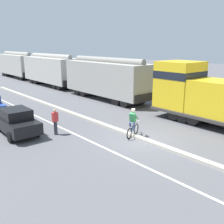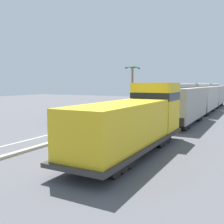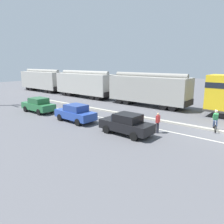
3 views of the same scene
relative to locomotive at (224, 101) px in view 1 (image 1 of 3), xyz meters
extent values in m
plane|color=#56565B|center=(-5.85, 2.00, -1.80)|extent=(120.00, 120.00, 0.00)
cube|color=#B2AD9E|center=(-5.85, 8.00, -1.72)|extent=(0.36, 36.00, 0.16)
cube|color=silver|center=(-8.25, 8.00, -1.79)|extent=(0.14, 36.00, 0.01)
cube|color=gold|center=(0.00, 3.56, 0.65)|extent=(2.80, 2.80, 3.50)
cube|color=black|center=(0.00, 3.56, 1.44)|extent=(2.83, 2.83, 0.56)
cylinder|color=black|center=(0.00, 3.15, -1.30)|extent=(2.40, 1.00, 1.00)
cylinder|color=black|center=(0.00, 2.35, -1.30)|extent=(2.40, 1.00, 1.00)
cylinder|color=black|center=(0.00, 1.55, -1.30)|extent=(2.40, 1.00, 1.00)
cube|color=#9E9B94|center=(0.00, 12.16, 0.35)|extent=(2.90, 10.40, 3.10)
cylinder|color=gray|center=(0.00, 12.16, 2.08)|extent=(0.60, 9.88, 0.60)
cube|color=black|center=(0.00, 17.41, -0.85)|extent=(2.61, 0.10, 0.70)
cube|color=black|center=(0.00, 6.91, -0.85)|extent=(2.61, 0.10, 0.70)
cylinder|color=black|center=(0.00, 15.93, -1.35)|extent=(2.46, 0.90, 0.90)
cylinder|color=black|center=(0.00, 14.83, -1.35)|extent=(2.46, 0.90, 0.90)
cylinder|color=black|center=(0.00, 9.48, -1.35)|extent=(2.46, 0.90, 0.90)
cylinder|color=black|center=(0.00, 8.38, -1.35)|extent=(2.46, 0.90, 0.90)
cube|color=#B0ADA6|center=(0.00, 23.76, 0.35)|extent=(2.90, 10.40, 3.10)
cylinder|color=gray|center=(0.00, 23.76, 2.08)|extent=(0.60, 9.88, 0.60)
cube|color=black|center=(0.00, 29.01, -0.85)|extent=(2.61, 0.10, 0.70)
cube|color=black|center=(0.00, 18.51, -0.85)|extent=(2.61, 0.10, 0.70)
cylinder|color=black|center=(0.00, 27.53, -1.35)|extent=(2.46, 0.90, 0.90)
cylinder|color=black|center=(0.00, 26.43, -1.35)|extent=(2.46, 0.90, 0.90)
cylinder|color=black|center=(0.00, 21.08, -1.35)|extent=(2.46, 0.90, 0.90)
cylinder|color=black|center=(0.00, 19.98, -1.35)|extent=(2.46, 0.90, 0.90)
cube|color=#AAA7A0|center=(0.00, 35.36, 0.35)|extent=(2.90, 10.40, 3.10)
cylinder|color=gray|center=(0.00, 35.36, 2.08)|extent=(0.60, 9.88, 0.60)
cube|color=black|center=(0.00, 40.61, -0.85)|extent=(2.61, 0.10, 0.70)
cube|color=black|center=(0.00, 30.11, -0.85)|extent=(2.61, 0.10, 0.70)
cylinder|color=black|center=(0.00, 39.13, -1.35)|extent=(2.46, 0.90, 0.90)
cylinder|color=black|center=(0.00, 38.03, -1.35)|extent=(2.46, 0.90, 0.90)
cylinder|color=black|center=(0.00, 32.68, -1.35)|extent=(2.46, 0.90, 0.90)
cylinder|color=black|center=(0.00, 31.58, -1.35)|extent=(2.46, 0.90, 0.90)
cube|color=black|center=(-10.97, 7.68, -1.13)|extent=(1.78, 4.23, 0.70)
cube|color=black|center=(-10.97, 7.53, -0.48)|extent=(1.54, 1.93, 0.60)
cube|color=#1E232D|center=(-10.95, 8.53, -0.53)|extent=(1.43, 0.15, 0.51)
cylinder|color=black|center=(-10.14, 8.97, -1.48)|extent=(0.23, 0.64, 0.64)
cylinder|color=black|center=(-11.80, 6.40, -1.48)|extent=(0.23, 0.64, 0.64)
cylinder|color=black|center=(-10.19, 6.37, -1.48)|extent=(0.23, 0.64, 0.64)
cylinder|color=black|center=(-10.18, 12.21, -1.48)|extent=(0.24, 0.65, 0.64)
torus|color=black|center=(-5.30, 2.83, -1.47)|extent=(0.64, 0.30, 0.66)
torus|color=black|center=(-6.27, 2.44, -1.47)|extent=(0.64, 0.30, 0.66)
cylinder|color=silver|center=(-5.79, 2.63, -1.17)|extent=(0.75, 0.34, 0.05)
cylinder|color=silver|center=(-5.69, 2.67, -1.35)|extent=(0.46, 0.22, 0.36)
cylinder|color=silver|center=(-5.99, 2.55, -1.02)|extent=(0.04, 0.04, 0.30)
cylinder|color=silver|center=(-5.37, 2.80, -0.92)|extent=(0.21, 0.46, 0.04)
cylinder|color=#38476B|center=(-5.93, 2.68, -1.12)|extent=(0.33, 0.24, 0.52)
cylinder|color=#38476B|center=(-5.86, 2.49, -1.12)|extent=(0.30, 0.23, 0.52)
cube|color=#338C4C|center=(-5.83, 2.61, -0.60)|extent=(0.43, 0.44, 0.57)
sphere|color=beige|center=(-5.77, 2.64, -0.21)|extent=(0.22, 0.22, 0.22)
cylinder|color=white|center=(-5.77, 2.64, -0.11)|extent=(0.22, 0.22, 0.05)
cylinder|color=#338C4C|center=(-5.70, 2.84, -0.60)|extent=(0.46, 0.25, 0.36)
cylinder|color=#338C4C|center=(-5.59, 2.54, -0.60)|extent=(0.46, 0.25, 0.36)
cylinder|color=#33333D|center=(-9.18, 5.95, -1.37)|extent=(0.22, 0.22, 0.85)
cube|color=red|center=(-9.18, 5.95, -0.67)|extent=(0.34, 0.22, 0.56)
sphere|color=tan|center=(-9.18, 5.95, -0.28)|extent=(0.20, 0.20, 0.20)
camera|label=1|loc=(-16.50, -7.97, 3.66)|focal=42.00mm
camera|label=2|loc=(6.24, -14.67, 2.36)|focal=42.00mm
camera|label=3|loc=(-24.07, -1.68, 3.60)|focal=35.00mm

